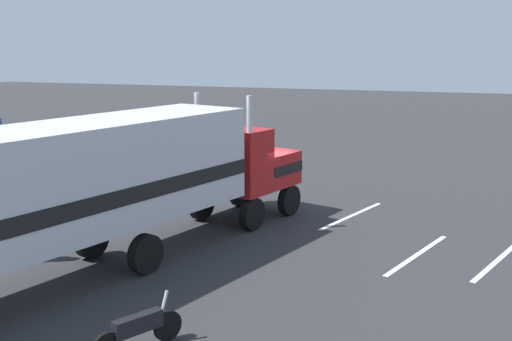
% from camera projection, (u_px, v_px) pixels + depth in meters
% --- Properties ---
extents(ground_plane, '(120.00, 120.00, 0.00)m').
position_uv_depth(ground_plane, '(252.00, 214.00, 23.13)').
color(ground_plane, '#2D2D30').
extents(lane_stripe_near, '(4.22, 1.56, 0.01)m').
position_uv_depth(lane_stripe_near, '(352.00, 216.00, 22.89)').
color(lane_stripe_near, silver).
rests_on(lane_stripe_near, ground_plane).
extents(lane_stripe_mid, '(4.23, 1.52, 0.01)m').
position_uv_depth(lane_stripe_mid, '(417.00, 255.00, 18.73)').
color(lane_stripe_mid, silver).
rests_on(lane_stripe_mid, ground_plane).
extents(lane_stripe_far, '(4.22, 1.57, 0.01)m').
position_uv_depth(lane_stripe_far, '(498.00, 260.00, 18.28)').
color(lane_stripe_far, silver).
rests_on(lane_stripe_far, ground_plane).
extents(semi_truck, '(14.26, 6.56, 4.50)m').
position_uv_depth(semi_truck, '(117.00, 177.00, 17.46)').
color(semi_truck, '#B21919').
rests_on(semi_truck, ground_plane).
extents(person_bystander, '(0.37, 0.47, 1.63)m').
position_uv_depth(person_bystander, '(33.00, 231.00, 18.01)').
color(person_bystander, '#2D3347').
rests_on(person_bystander, ground_plane).
extents(motorcycle, '(1.90, 1.09, 1.12)m').
position_uv_depth(motorcycle, '(138.00, 329.00, 12.82)').
color(motorcycle, black).
rests_on(motorcycle, ground_plane).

